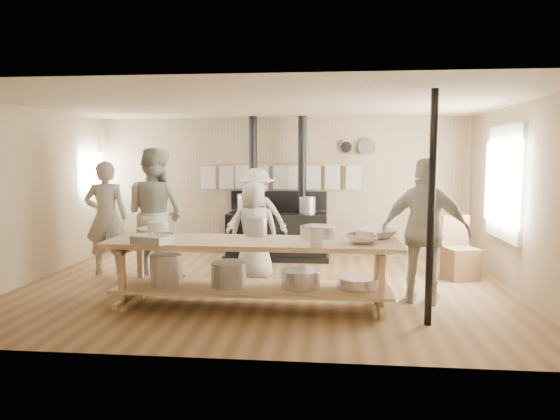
{
  "coord_description": "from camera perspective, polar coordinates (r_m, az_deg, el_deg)",
  "views": [
    {
      "loc": [
        0.93,
        -6.9,
        1.88
      ],
      "look_at": [
        0.24,
        0.2,
        1.11
      ],
      "focal_mm": 32.0,
      "sensor_mm": 36.0,
      "label": 1
    }
  ],
  "objects": [
    {
      "name": "cook_center",
      "position": [
        7.59,
        -2.98,
        -2.37
      ],
      "size": [
        0.82,
        0.61,
        1.51
      ],
      "primitive_type": "imported",
      "rotation": [
        0.0,
        0.0,
        3.34
      ],
      "color": "#B6B3A1",
      "rests_on": "ground"
    },
    {
      "name": "cook_right",
      "position": [
        6.59,
        16.26,
        -2.36
      ],
      "size": [
        1.16,
        0.68,
        1.86
      ],
      "primitive_type": "imported",
      "rotation": [
        0.0,
        0.0,
        2.92
      ],
      "color": "#B6B3A1",
      "rests_on": "ground"
    },
    {
      "name": "cook_left",
      "position": [
        7.86,
        -14.08,
        -0.41
      ],
      "size": [
        1.18,
        1.05,
        2.01
      ],
      "primitive_type": "imported",
      "rotation": [
        0.0,
        0.0,
        2.8
      ],
      "color": "#B6B3A1",
      "rests_on": "ground"
    },
    {
      "name": "chair",
      "position": [
        8.21,
        19.9,
        -5.42
      ],
      "size": [
        0.55,
        0.55,
        0.96
      ],
      "rotation": [
        0.0,
        0.0,
        0.25
      ],
      "color": "brown",
      "rests_on": "ground"
    },
    {
      "name": "stove",
      "position": [
        9.17,
        -0.35,
        -2.37
      ],
      "size": [
        1.9,
        0.75,
        2.6
      ],
      "color": "black",
      "rests_on": "ground"
    },
    {
      "name": "bowl_white_b",
      "position": [
        6.43,
        11.05,
        -2.67
      ],
      "size": [
        0.62,
        0.62,
        0.11
      ],
      "primitive_type": "imported",
      "rotation": [
        0.0,
        0.0,
        2.12
      ],
      "color": "silver",
      "rests_on": "prep_table"
    },
    {
      "name": "cook_by_window",
      "position": [
        8.73,
        -2.68,
        -0.71
      ],
      "size": [
        1.1,
        0.65,
        1.67
      ],
      "primitive_type": "imported",
      "rotation": [
        0.0,
        0.0,
        -0.03
      ],
      "color": "#B6B3A1",
      "rests_on": "ground"
    },
    {
      "name": "support_post",
      "position": [
        5.69,
        16.9,
        0.05
      ],
      "size": [
        0.08,
        0.08,
        2.6
      ],
      "primitive_type": "cylinder",
      "color": "black",
      "rests_on": "ground"
    },
    {
      "name": "back_wall_shelf",
      "position": [
        9.35,
        8.92,
        6.84
      ],
      "size": [
        0.63,
        0.14,
        0.32
      ],
      "color": "#A1845C",
      "rests_on": "ground"
    },
    {
      "name": "bowl_white_a",
      "position": [
        6.79,
        -14.26,
        -2.35
      ],
      "size": [
        0.49,
        0.49,
        0.09
      ],
      "primitive_type": "imported",
      "rotation": [
        0.0,
        0.0,
        -0.33
      ],
      "color": "silver",
      "rests_on": "prep_table"
    },
    {
      "name": "bowl_steel_b",
      "position": [
        5.98,
        9.4,
        -3.26
      ],
      "size": [
        0.39,
        0.39,
        0.12
      ],
      "primitive_type": "imported",
      "rotation": [
        0.0,
        0.0,
        3.18
      ],
      "color": "silver",
      "rests_on": "prep_table"
    },
    {
      "name": "cook_far_left",
      "position": [
        8.43,
        -19.24,
        -0.83
      ],
      "size": [
        0.74,
        0.57,
        1.81
      ],
      "primitive_type": "imported",
      "rotation": [
        0.0,
        0.0,
        3.37
      ],
      "color": "#B6B3A1",
      "rests_on": "ground"
    },
    {
      "name": "bucket_galv",
      "position": [
        6.46,
        -2.7,
        -1.9
      ],
      "size": [
        0.35,
        0.35,
        0.25
      ],
      "primitive_type": "cylinder",
      "rotation": [
        0.0,
        0.0,
        0.37
      ],
      "color": "gray",
      "rests_on": "prep_table"
    },
    {
      "name": "mixing_bowl_large",
      "position": [
        6.4,
        4.34,
        -2.46
      ],
      "size": [
        0.58,
        0.58,
        0.14
      ],
      "primitive_type": "cylinder",
      "rotation": [
        0.0,
        0.0,
        -0.36
      ],
      "color": "silver",
      "rests_on": "prep_table"
    },
    {
      "name": "deep_bowl_enamel",
      "position": [
        6.78,
        -13.75,
        -2.02
      ],
      "size": [
        0.35,
        0.35,
        0.17
      ],
      "primitive_type": "cylinder",
      "rotation": [
        0.0,
        0.0,
        0.3
      ],
      "color": "silver",
      "rests_on": "prep_table"
    },
    {
      "name": "ground",
      "position": [
        7.21,
        -2.05,
        -8.95
      ],
      "size": [
        7.0,
        7.0,
        0.0
      ],
      "primitive_type": "plane",
      "color": "brown",
      "rests_on": "ground"
    },
    {
      "name": "room_shell",
      "position": [
        6.97,
        -2.1,
        4.05
      ],
      "size": [
        7.0,
        7.0,
        7.0
      ],
      "color": "tan",
      "rests_on": "ground"
    },
    {
      "name": "bowl_steel_a",
      "position": [
        6.23,
        -13.44,
        -3.07
      ],
      "size": [
        0.43,
        0.43,
        0.1
      ],
      "primitive_type": "imported",
      "rotation": [
        0.0,
        0.0,
        0.58
      ],
      "color": "silver",
      "rests_on": "prep_table"
    },
    {
      "name": "pitcher",
      "position": [
        5.74,
        4.16,
        -3.02
      ],
      "size": [
        0.16,
        0.16,
        0.23
      ],
      "primitive_type": "cylinder",
      "rotation": [
        0.0,
        0.0,
        -0.12
      ],
      "color": "silver",
      "rests_on": "prep_table"
    },
    {
      "name": "roasting_pan",
      "position": [
        6.12,
        -14.4,
        -3.27
      ],
      "size": [
        0.5,
        0.41,
        0.1
      ],
      "primitive_type": "cube",
      "rotation": [
        0.0,
        0.0,
        -0.33
      ],
      "color": "#B2B2B7",
      "rests_on": "prep_table"
    },
    {
      "name": "prep_table",
      "position": [
        6.22,
        -3.25,
        -6.47
      ],
      "size": [
        3.6,
        0.9,
        0.85
      ],
      "color": "#A1845C",
      "rests_on": "ground"
    },
    {
      "name": "towel_rail",
      "position": [
        9.35,
        -0.13,
        4.12
      ],
      "size": [
        3.0,
        0.04,
        0.47
      ],
      "color": "#A1845C",
      "rests_on": "ground"
    },
    {
      "name": "window_right",
      "position": [
        7.93,
        24.29,
        2.87
      ],
      "size": [
        0.09,
        1.5,
        1.65
      ],
      "color": "beige",
      "rests_on": "ground"
    },
    {
      "name": "left_opening",
      "position": [
        9.92,
        -20.68,
        4.15
      ],
      "size": [
        0.0,
        0.9,
        0.9
      ],
      "color": "white",
      "rests_on": "ground"
    }
  ]
}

